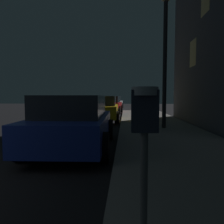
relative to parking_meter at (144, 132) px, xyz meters
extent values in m
cylinder|color=#59595B|center=(0.00, 0.00, -0.50)|extent=(0.06, 0.06, 1.00)
cube|color=#232838|center=(0.00, 0.00, 0.15)|extent=(0.19, 0.11, 0.30)
cylinder|color=#999EA5|center=(0.00, 0.00, 0.29)|extent=(0.19, 0.19, 0.06)
cube|color=black|center=(-0.06, 0.00, 0.19)|extent=(0.01, 0.08, 0.11)
cube|color=navy|center=(-1.51, 4.23, -0.58)|extent=(1.85, 4.13, 0.64)
cube|color=#1E2328|center=(-1.50, 4.02, 0.00)|extent=(1.59, 2.26, 0.56)
cylinder|color=black|center=(-2.42, 5.47, -0.82)|extent=(0.24, 0.67, 0.66)
cylinder|color=black|center=(-0.66, 5.52, -0.82)|extent=(0.24, 0.67, 0.66)
cylinder|color=black|center=(-2.36, 2.94, -0.82)|extent=(0.24, 0.67, 0.66)
cylinder|color=black|center=(-0.59, 2.99, -0.82)|extent=(0.24, 0.67, 0.66)
cube|color=gold|center=(-1.51, 11.02, -0.58)|extent=(1.88, 4.26, 0.64)
cube|color=#1E2328|center=(-1.50, 10.95, 0.00)|extent=(1.62, 2.20, 0.56)
cylinder|color=black|center=(-2.44, 12.31, -0.82)|extent=(0.23, 0.66, 0.66)
cylinder|color=black|center=(-0.62, 12.34, -0.82)|extent=(0.23, 0.66, 0.66)
cylinder|color=black|center=(-2.39, 9.69, -0.82)|extent=(0.23, 0.66, 0.66)
cylinder|color=black|center=(-0.57, 9.73, -0.82)|extent=(0.23, 0.66, 0.66)
cube|color=maroon|center=(-1.51, 17.09, -0.58)|extent=(2.08, 4.24, 0.64)
cube|color=#1E2328|center=(-1.51, 16.98, 0.00)|extent=(1.76, 2.27, 0.56)
cylinder|color=black|center=(-2.39, 18.42, -0.82)|extent=(0.25, 0.67, 0.66)
cylinder|color=black|center=(-0.49, 18.33, -0.82)|extent=(0.25, 0.67, 0.66)
cylinder|color=black|center=(-2.52, 15.84, -0.82)|extent=(0.25, 0.67, 0.66)
cylinder|color=black|center=(-0.62, 15.75, -0.82)|extent=(0.25, 0.67, 0.66)
cube|color=silver|center=(-1.51, 23.59, -0.58)|extent=(2.07, 4.61, 0.64)
cube|color=#1E2328|center=(-1.52, 23.35, 0.00)|extent=(1.74, 2.40, 0.56)
cylinder|color=black|center=(-2.38, 25.04, -0.82)|extent=(0.25, 0.67, 0.66)
cylinder|color=black|center=(-0.50, 24.95, -0.82)|extent=(0.25, 0.67, 0.66)
cylinder|color=black|center=(-2.51, 22.23, -0.82)|extent=(0.25, 0.67, 0.66)
cylinder|color=black|center=(-0.63, 22.14, -0.82)|extent=(0.25, 0.67, 0.66)
cylinder|color=black|center=(1.41, 7.29, 1.50)|extent=(0.16, 0.16, 5.01)
cube|color=#F2D17F|center=(2.96, 8.84, 2.23)|extent=(0.06, 0.90, 1.20)
camera|label=1|loc=(-0.14, -1.57, 0.25)|focal=35.18mm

